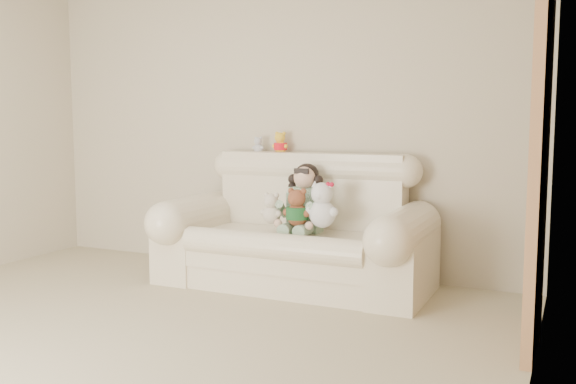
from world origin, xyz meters
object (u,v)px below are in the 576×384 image
(cream_teddy, at_px, (272,205))
(seated_child, at_px, (305,197))
(sofa, at_px, (293,221))
(brown_teddy, at_px, (297,203))
(white_cat, at_px, (322,200))

(cream_teddy, bearing_deg, seated_child, 23.55)
(sofa, xyz_separation_m, seated_child, (0.06, 0.08, 0.18))
(sofa, relative_size, brown_teddy, 6.23)
(sofa, xyz_separation_m, brown_teddy, (0.08, -0.11, 0.15))
(brown_teddy, height_order, white_cat, white_cat)
(brown_teddy, xyz_separation_m, cream_teddy, (-0.22, 0.01, -0.03))
(white_cat, bearing_deg, cream_teddy, -179.50)
(seated_child, xyz_separation_m, brown_teddy, (0.02, -0.19, -0.02))
(seated_child, distance_m, brown_teddy, 0.20)
(sofa, distance_m, white_cat, 0.35)
(white_cat, bearing_deg, seated_child, 140.30)
(seated_child, distance_m, white_cat, 0.28)
(seated_child, height_order, white_cat, seated_child)
(seated_child, height_order, cream_teddy, seated_child)
(sofa, distance_m, brown_teddy, 0.21)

